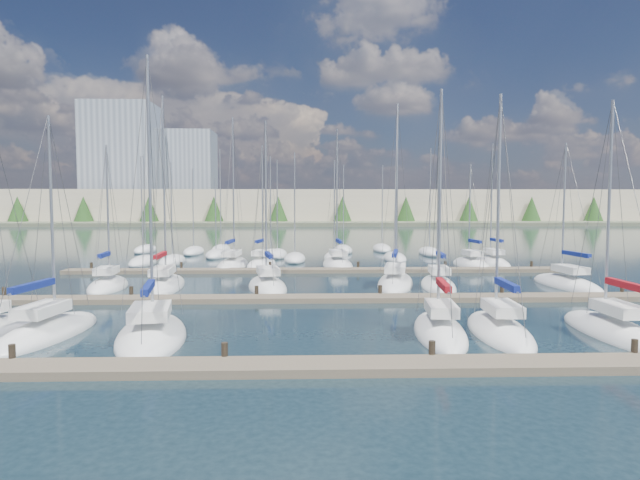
{
  "coord_description": "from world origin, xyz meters",
  "views": [
    {
      "loc": [
        -0.97,
        -17.29,
        6.19
      ],
      "look_at": [
        0.0,
        14.0,
        4.0
      ],
      "focal_mm": 30.0,
      "sensor_mm": 36.0,
      "label": 1
    }
  ],
  "objects_px": {
    "sailboat_f": "(612,332)",
    "sailboat_n": "(233,265)",
    "sailboat_c": "(152,335)",
    "sailboat_l": "(438,285)",
    "sailboat_e": "(499,331)",
    "sailboat_r": "(492,263)",
    "sailboat_d": "(440,331)",
    "sailboat_m": "(567,284)",
    "sailboat_j": "(267,286)",
    "sailboat_p": "(338,264)",
    "sailboat_o": "(262,264)",
    "sailboat_q": "(471,264)",
    "sailboat_i": "(164,286)",
    "sailboat_b": "(48,333)",
    "sailboat_k": "(395,283)",
    "sailboat_h": "(108,286)"
  },
  "relations": [
    {
      "from": "sailboat_p",
      "to": "sailboat_o",
      "type": "xyz_separation_m",
      "value": [
        -7.44,
        0.07,
        0.01
      ]
    },
    {
      "from": "sailboat_i",
      "to": "sailboat_o",
      "type": "bearing_deg",
      "value": 62.25
    },
    {
      "from": "sailboat_j",
      "to": "sailboat_d",
      "type": "bearing_deg",
      "value": -67.52
    },
    {
      "from": "sailboat_e",
      "to": "sailboat_r",
      "type": "distance_m",
      "value": 30.02
    },
    {
      "from": "sailboat_d",
      "to": "sailboat_p",
      "type": "bearing_deg",
      "value": 102.45
    },
    {
      "from": "sailboat_i",
      "to": "sailboat_k",
      "type": "distance_m",
      "value": 17.04
    },
    {
      "from": "sailboat_e",
      "to": "sailboat_k",
      "type": "height_order",
      "value": "sailboat_k"
    },
    {
      "from": "sailboat_p",
      "to": "sailboat_b",
      "type": "bearing_deg",
      "value": -122.07
    },
    {
      "from": "sailboat_k",
      "to": "sailboat_m",
      "type": "relative_size",
      "value": 1.27
    },
    {
      "from": "sailboat_q",
      "to": "sailboat_n",
      "type": "bearing_deg",
      "value": 175.29
    },
    {
      "from": "sailboat_p",
      "to": "sailboat_o",
      "type": "distance_m",
      "value": 7.44
    },
    {
      "from": "sailboat_k",
      "to": "sailboat_m",
      "type": "bearing_deg",
      "value": 6.88
    },
    {
      "from": "sailboat_m",
      "to": "sailboat_r",
      "type": "bearing_deg",
      "value": 86.0
    },
    {
      "from": "sailboat_b",
      "to": "sailboat_d",
      "type": "bearing_deg",
      "value": 5.36
    },
    {
      "from": "sailboat_i",
      "to": "sailboat_l",
      "type": "height_order",
      "value": "sailboat_i"
    },
    {
      "from": "sailboat_i",
      "to": "sailboat_l",
      "type": "bearing_deg",
      "value": -4.69
    },
    {
      "from": "sailboat_c",
      "to": "sailboat_b",
      "type": "distance_m",
      "value": 4.98
    },
    {
      "from": "sailboat_d",
      "to": "sailboat_j",
      "type": "xyz_separation_m",
      "value": [
        -8.96,
        13.86,
        -0.01
      ]
    },
    {
      "from": "sailboat_c",
      "to": "sailboat_i",
      "type": "bearing_deg",
      "value": 92.09
    },
    {
      "from": "sailboat_m",
      "to": "sailboat_o",
      "type": "bearing_deg",
      "value": 144.32
    },
    {
      "from": "sailboat_n",
      "to": "sailboat_l",
      "type": "bearing_deg",
      "value": -34.52
    },
    {
      "from": "sailboat_c",
      "to": "sailboat_n",
      "type": "bearing_deg",
      "value": 79.6
    },
    {
      "from": "sailboat_i",
      "to": "sailboat_n",
      "type": "height_order",
      "value": "sailboat_n"
    },
    {
      "from": "sailboat_d",
      "to": "sailboat_n",
      "type": "height_order",
      "value": "sailboat_n"
    },
    {
      "from": "sailboat_p",
      "to": "sailboat_l",
      "type": "distance_m",
      "value": 15.14
    },
    {
      "from": "sailboat_b",
      "to": "sailboat_p",
      "type": "relative_size",
      "value": 0.78
    },
    {
      "from": "sailboat_r",
      "to": "sailboat_d",
      "type": "bearing_deg",
      "value": -114.39
    },
    {
      "from": "sailboat_f",
      "to": "sailboat_n",
      "type": "bearing_deg",
      "value": 127.7
    },
    {
      "from": "sailboat_c",
      "to": "sailboat_d",
      "type": "bearing_deg",
      "value": -9.17
    },
    {
      "from": "sailboat_q",
      "to": "sailboat_p",
      "type": "xyz_separation_m",
      "value": [
        -12.99,
        0.68,
        0.01
      ]
    },
    {
      "from": "sailboat_k",
      "to": "sailboat_c",
      "type": "bearing_deg",
      "value": -119.54
    },
    {
      "from": "sailboat_d",
      "to": "sailboat_h",
      "type": "height_order",
      "value": "sailboat_d"
    },
    {
      "from": "sailboat_i",
      "to": "sailboat_h",
      "type": "relative_size",
      "value": 1.32
    },
    {
      "from": "sailboat_i",
      "to": "sailboat_j",
      "type": "relative_size",
      "value": 1.14
    },
    {
      "from": "sailboat_n",
      "to": "sailboat_o",
      "type": "height_order",
      "value": "sailboat_n"
    },
    {
      "from": "sailboat_q",
      "to": "sailboat_o",
      "type": "distance_m",
      "value": 20.44
    },
    {
      "from": "sailboat_b",
      "to": "sailboat_e",
      "type": "bearing_deg",
      "value": 5.48
    },
    {
      "from": "sailboat_b",
      "to": "sailboat_p",
      "type": "xyz_separation_m",
      "value": [
        15.2,
        27.22,
        0.01
      ]
    },
    {
      "from": "sailboat_k",
      "to": "sailboat_d",
      "type": "distance_m",
      "value": 15.25
    },
    {
      "from": "sailboat_q",
      "to": "sailboat_h",
      "type": "bearing_deg",
      "value": -161.35
    },
    {
      "from": "sailboat_m",
      "to": "sailboat_d",
      "type": "bearing_deg",
      "value": -138.61
    },
    {
      "from": "sailboat_i",
      "to": "sailboat_c",
      "type": "bearing_deg",
      "value": -81.26
    },
    {
      "from": "sailboat_k",
      "to": "sailboat_q",
      "type": "relative_size",
      "value": 1.35
    },
    {
      "from": "sailboat_b",
      "to": "sailboat_m",
      "type": "bearing_deg",
      "value": 30.11
    },
    {
      "from": "sailboat_k",
      "to": "sailboat_e",
      "type": "bearing_deg",
      "value": -69.37
    },
    {
      "from": "sailboat_l",
      "to": "sailboat_n",
      "type": "bearing_deg",
      "value": 146.59
    },
    {
      "from": "sailboat_l",
      "to": "sailboat_n",
      "type": "height_order",
      "value": "sailboat_n"
    },
    {
      "from": "sailboat_i",
      "to": "sailboat_q",
      "type": "distance_m",
      "value": 29.29
    },
    {
      "from": "sailboat_c",
      "to": "sailboat_l",
      "type": "relative_size",
      "value": 1.23
    },
    {
      "from": "sailboat_i",
      "to": "sailboat_q",
      "type": "height_order",
      "value": "sailboat_i"
    }
  ]
}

